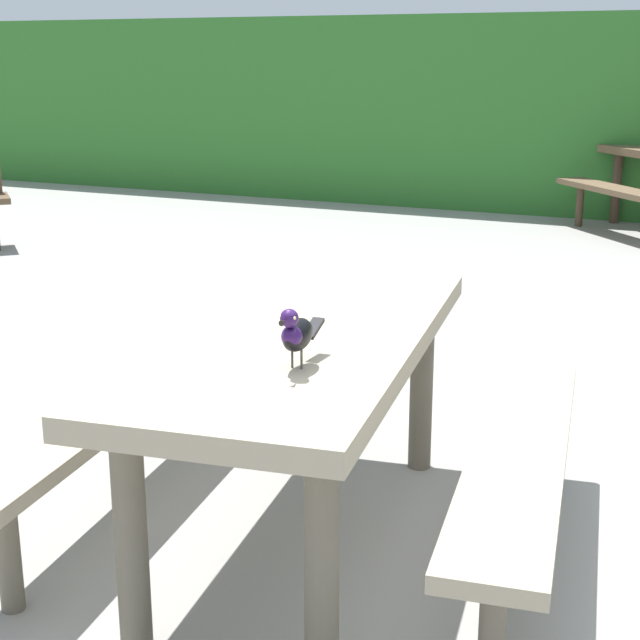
{
  "coord_description": "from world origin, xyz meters",
  "views": [
    {
      "loc": [
        0.9,
        -2.36,
        1.59
      ],
      "look_at": [
        -0.21,
        0.09,
        0.84
      ],
      "focal_mm": 53.86,
      "sensor_mm": 36.0,
      "label": 1
    }
  ],
  "objects": [
    {
      "name": "picnic_table_foreground",
      "position": [
        -0.37,
        0.28,
        0.56
      ],
      "size": [
        1.9,
        1.93,
        0.74
      ],
      "color": "gray",
      "rests_on": "ground"
    },
    {
      "name": "bird_grackle",
      "position": [
        -0.21,
        -0.07,
        0.84
      ],
      "size": [
        0.08,
        0.29,
        0.18
      ],
      "color": "black",
      "rests_on": "picnic_table_foreground"
    },
    {
      "name": "ground_plane",
      "position": [
        0.0,
        0.0,
        0.0
      ],
      "size": [
        60.0,
        60.0,
        0.0
      ],
      "primitive_type": "plane",
      "color": "gray"
    }
  ]
}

